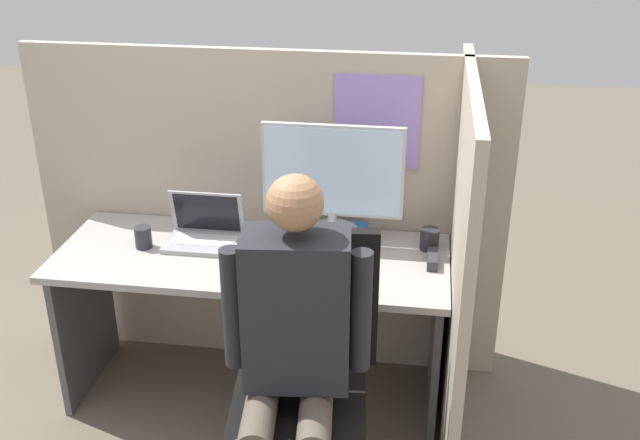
% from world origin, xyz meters
% --- Properties ---
extents(cubicle_panel_back, '(2.11, 0.05, 1.48)m').
position_xyz_m(cubicle_panel_back, '(0.00, 0.65, 0.74)').
color(cubicle_panel_back, tan).
rests_on(cubicle_panel_back, ground).
extents(cubicle_panel_right, '(0.04, 1.25, 1.48)m').
position_xyz_m(cubicle_panel_right, '(0.83, 0.25, 0.74)').
color(cubicle_panel_right, tan).
rests_on(cubicle_panel_right, ground).
extents(desk, '(1.61, 0.62, 0.71)m').
position_xyz_m(desk, '(0.00, 0.31, 0.54)').
color(desk, '#9E9993').
rests_on(desk, ground).
extents(paper_box, '(0.28, 0.23, 0.05)m').
position_xyz_m(paper_box, '(0.31, 0.47, 0.73)').
color(paper_box, '#236BAD').
rests_on(paper_box, desk).
extents(monitor, '(0.58, 0.21, 0.47)m').
position_xyz_m(monitor, '(0.31, 0.47, 1.01)').
color(monitor, '#B2B2B7').
rests_on(monitor, paper_box).
extents(laptop, '(0.31, 0.20, 0.22)m').
position_xyz_m(laptop, '(-0.22, 0.39, 0.75)').
color(laptop, '#99999E').
rests_on(laptop, desk).
extents(mouse, '(0.07, 0.04, 0.04)m').
position_xyz_m(mouse, '(0.02, 0.24, 0.73)').
color(mouse, black).
rests_on(mouse, desk).
extents(stapler, '(0.04, 0.14, 0.04)m').
position_xyz_m(stapler, '(0.73, 0.34, 0.73)').
color(stapler, '#2D2D33').
rests_on(stapler, desk).
extents(carrot_toy, '(0.04, 0.14, 0.04)m').
position_xyz_m(carrot_toy, '(0.03, 0.08, 0.73)').
color(carrot_toy, orange).
rests_on(carrot_toy, desk).
extents(office_chair, '(0.53, 0.57, 1.02)m').
position_xyz_m(office_chair, '(0.31, -0.22, 0.53)').
color(office_chair, black).
rests_on(office_chair, ground).
extents(person, '(0.48, 0.46, 1.32)m').
position_xyz_m(person, '(0.30, -0.38, 0.77)').
color(person, brown).
rests_on(person, ground).
extents(coffee_mug, '(0.08, 0.08, 0.09)m').
position_xyz_m(coffee_mug, '(0.72, 0.47, 0.75)').
color(coffee_mug, '#232328').
rests_on(coffee_mug, desk).
extents(pen_cup, '(0.07, 0.07, 0.09)m').
position_xyz_m(pen_cup, '(-0.46, 0.31, 0.75)').
color(pen_cup, '#28282D').
rests_on(pen_cup, desk).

